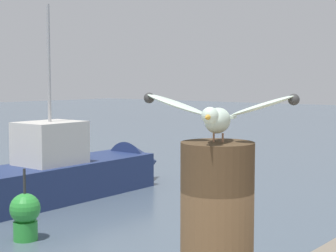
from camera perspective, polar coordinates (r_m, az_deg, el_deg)
name	(u,v)px	position (r m, az deg, el deg)	size (l,w,h in m)	color
seagull	(218,114)	(2.13, 5.19, 1.24)	(0.38, 0.60, 0.19)	tan
boat_navy	(83,170)	(14.28, -8.87, -4.55)	(6.21, 1.65, 4.92)	navy
channel_buoy	(25,215)	(10.45, -14.65, -8.92)	(0.56, 0.56, 1.33)	green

